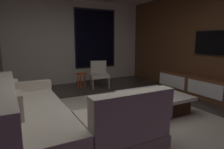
{
  "coord_description": "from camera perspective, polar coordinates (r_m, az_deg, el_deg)",
  "views": [
    {
      "loc": [
        -1.47,
        -2.83,
        1.44
      ],
      "look_at": [
        0.48,
        0.81,
        0.69
      ],
      "focal_mm": 31.58,
      "sensor_mm": 36.0,
      "label": 1
    }
  ],
  "objects": [
    {
      "name": "mounted_tv",
      "position": [
        5.39,
        27.29,
        8.15
      ],
      "size": [
        0.05,
        1.02,
        0.59
      ],
      "color": "black"
    },
    {
      "name": "sectional_couch",
      "position": [
        3.07,
        -16.03,
        -12.18
      ],
      "size": [
        1.98,
        2.5,
        0.82
      ],
      "color": "#B1A997",
      "rests_on": "floor"
    },
    {
      "name": "floor",
      "position": [
        3.5,
        -0.7,
        -14.07
      ],
      "size": [
        9.2,
        9.2,
        0.0
      ],
      "primitive_type": "plane",
      "color": "#332B26"
    },
    {
      "name": "accent_chair_near_window",
      "position": [
        6.0,
        -3.72,
        0.55
      ],
      "size": [
        0.67,
        0.68,
        0.78
      ],
      "color": "#B2ADA0",
      "rests_on": "floor"
    },
    {
      "name": "book_stack_on_coffee_table",
      "position": [
        4.18,
        13.97,
        -4.58
      ],
      "size": [
        0.25,
        0.22,
        0.07
      ],
      "color": "#AC4983",
      "rests_on": "coffee_table"
    },
    {
      "name": "coffee_table",
      "position": [
        4.09,
        11.9,
        -7.8
      ],
      "size": [
        1.16,
        1.16,
        0.36
      ],
      "color": "#311A0D",
      "rests_on": "floor"
    },
    {
      "name": "side_stool",
      "position": [
        5.8,
        -8.87,
        -0.48
      ],
      "size": [
        0.32,
        0.32,
        0.46
      ],
      "color": "#BF4C1E",
      "rests_on": "floor"
    },
    {
      "name": "back_wall_with_window",
      "position": [
        6.6,
        -16.01,
        8.99
      ],
      "size": [
        6.6,
        0.3,
        2.7
      ],
      "color": "silver",
      "rests_on": "floor"
    },
    {
      "name": "area_rug",
      "position": [
        3.58,
        5.19,
        -13.42
      ],
      "size": [
        3.2,
        3.8,
        0.01
      ],
      "primitive_type": "cube",
      "color": "#ADA391",
      "rests_on": "floor"
    },
    {
      "name": "media_console",
      "position": [
        5.26,
        26.96,
        -3.95
      ],
      "size": [
        0.46,
        3.1,
        0.52
      ],
      "color": "brown",
      "rests_on": "floor"
    }
  ]
}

